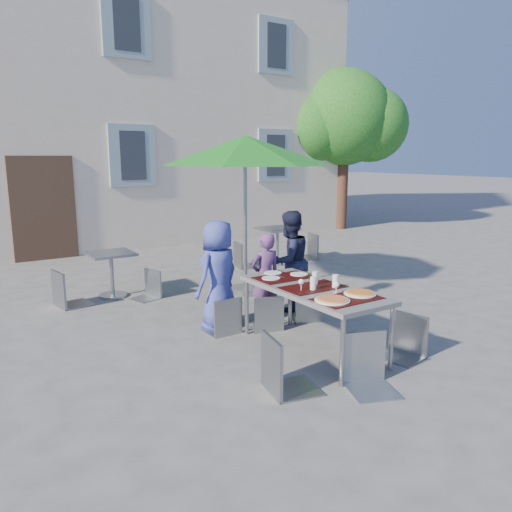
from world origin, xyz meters
TOP-DOWN VIEW (x-y plane):
  - ground at (0.00, 0.00)m, footprint 90.00×90.00m
  - building at (-0.00, 11.50)m, footprint 13.60×8.20m
  - tree at (6.55, 7.54)m, footprint 3.60×3.00m
  - dining_table at (-0.50, 0.37)m, footprint 0.80×1.85m
  - pizza_near_left at (-0.68, -0.16)m, footprint 0.36×0.36m
  - pizza_near_right at (-0.27, -0.14)m, footprint 0.34×0.34m
  - glassware at (-0.45, 0.29)m, footprint 0.47×0.50m
  - place_settings at (-0.47, 1.01)m, footprint 0.67×0.45m
  - child_0 at (-0.99, 1.66)m, footprint 0.80×0.66m
  - child_1 at (-0.35, 1.55)m, footprint 0.46×0.32m
  - child_2 at (0.21, 1.76)m, footprint 0.74×0.48m
  - chair_0 at (-1.06, 1.40)m, footprint 0.40×0.41m
  - chair_1 at (-0.54, 1.22)m, footprint 0.48×0.48m
  - chair_2 at (0.12, 1.22)m, footprint 0.49×0.50m
  - chair_3 at (-1.38, -0.27)m, footprint 0.56×0.56m
  - chair_4 at (0.28, -0.34)m, footprint 0.47×0.47m
  - chair_5 at (-0.63, -0.64)m, footprint 0.57×0.58m
  - patio_umbrella at (0.16, 2.85)m, footprint 2.68×2.68m
  - cafe_table_0 at (-1.72, 3.84)m, footprint 0.67×0.67m
  - bg_chair_l_0 at (-2.45, 3.69)m, footprint 0.53×0.53m
  - bg_chair_r_0 at (-1.27, 3.45)m, footprint 0.48×0.47m
  - cafe_table_1 at (1.87, 4.36)m, footprint 0.71×0.71m
  - bg_chair_l_1 at (1.11, 4.49)m, footprint 0.50×0.50m
  - bg_chair_r_1 at (2.77, 4.45)m, footprint 0.55×0.55m

SIDE VIEW (x-z plane):
  - ground at x=0.00m, z-range 0.00..0.00m
  - cafe_table_0 at x=-1.72m, z-range 0.12..0.83m
  - bg_chair_r_0 at x=-1.27m, z-range 0.07..0.91m
  - chair_2 at x=0.12m, z-range 0.07..0.95m
  - chair_1 at x=-0.54m, z-range 0.07..0.95m
  - chair_4 at x=0.28m, z-range 0.07..0.97m
  - cafe_table_1 at x=1.87m, z-range 0.14..0.90m
  - chair_0 at x=-1.06m, z-range 0.07..0.97m
  - bg_chair_l_1 at x=1.11m, z-range 0.08..1.06m
  - chair_5 at x=-0.63m, z-range 0.09..1.08m
  - child_1 at x=-0.35m, z-range 0.00..1.21m
  - bg_chair_l_0 at x=-2.45m, z-range 0.09..1.13m
  - bg_chair_r_1 at x=2.77m, z-range 0.09..1.13m
  - chair_3 at x=-1.38m, z-range 0.10..1.16m
  - dining_table at x=-0.50m, z-range 0.32..1.07m
  - child_0 at x=-0.99m, z-range 0.00..1.41m
  - child_2 at x=0.21m, z-range 0.00..1.44m
  - place_settings at x=-0.47m, z-range 0.76..0.77m
  - pizza_near_right at x=-0.27m, z-range 0.75..0.78m
  - pizza_near_left at x=-0.68m, z-range 0.75..0.78m
  - glassware at x=-0.45m, z-range 0.75..0.90m
  - patio_umbrella at x=0.16m, z-range 1.01..3.52m
  - tree at x=6.55m, z-range 0.90..5.60m
  - building at x=0.00m, z-range -0.70..10.40m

